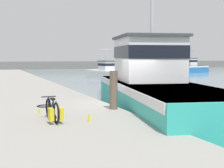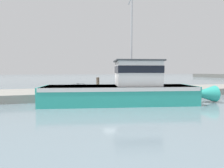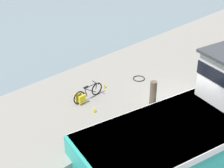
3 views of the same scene
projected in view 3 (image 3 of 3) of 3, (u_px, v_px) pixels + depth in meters
name	position (u px, v px, depth m)	size (l,w,h in m)	color
ground_plane	(190.00, 120.00, 15.41)	(320.00, 320.00, 0.00)	gray
dock_pier	(134.00, 83.00, 17.51)	(5.73, 80.00, 0.71)	gray
bicycle_touring	(85.00, 94.00, 15.32)	(0.47, 1.68, 0.69)	black
mooring_post	(153.00, 96.00, 14.51)	(0.29, 0.29, 1.39)	brown
hose_coil	(139.00, 79.00, 17.16)	(0.59, 0.59, 0.04)	black
water_bottle_on_curb	(105.00, 86.00, 16.35)	(0.06, 0.06, 0.21)	yellow
water_bottle_by_bike	(94.00, 110.00, 14.61)	(0.07, 0.07, 0.22)	yellow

